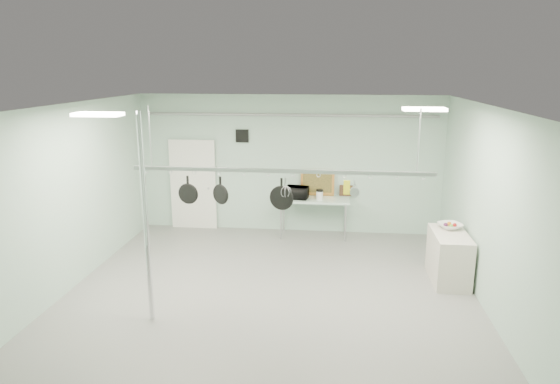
# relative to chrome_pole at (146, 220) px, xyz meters

# --- Properties ---
(floor) EXTENTS (8.00, 8.00, 0.00)m
(floor) POSITION_rel_chrome_pole_xyz_m (1.70, 0.60, -1.60)
(floor) COLOR gray
(floor) RESTS_ON ground
(ceiling) EXTENTS (7.00, 8.00, 0.02)m
(ceiling) POSITION_rel_chrome_pole_xyz_m (1.70, 0.60, 1.59)
(ceiling) COLOR silver
(ceiling) RESTS_ON back_wall
(back_wall) EXTENTS (7.00, 0.02, 3.20)m
(back_wall) POSITION_rel_chrome_pole_xyz_m (1.70, 4.59, 0.00)
(back_wall) COLOR #9DBDAA
(back_wall) RESTS_ON floor
(right_wall) EXTENTS (0.02, 8.00, 3.20)m
(right_wall) POSITION_rel_chrome_pole_xyz_m (5.19, 0.60, 0.00)
(right_wall) COLOR #9DBDAA
(right_wall) RESTS_ON floor
(door) EXTENTS (1.10, 0.10, 2.20)m
(door) POSITION_rel_chrome_pole_xyz_m (-0.60, 4.54, -0.55)
(door) COLOR silver
(door) RESTS_ON floor
(wall_vent) EXTENTS (0.30, 0.04, 0.30)m
(wall_vent) POSITION_rel_chrome_pole_xyz_m (0.60, 4.57, 0.65)
(wall_vent) COLOR black
(wall_vent) RESTS_ON back_wall
(conduit_pipe) EXTENTS (6.60, 0.07, 0.07)m
(conduit_pipe) POSITION_rel_chrome_pole_xyz_m (1.70, 4.50, 1.15)
(conduit_pipe) COLOR gray
(conduit_pipe) RESTS_ON back_wall
(chrome_pole) EXTENTS (0.08, 0.08, 3.20)m
(chrome_pole) POSITION_rel_chrome_pole_xyz_m (0.00, 0.00, 0.00)
(chrome_pole) COLOR silver
(chrome_pole) RESTS_ON floor
(prep_table) EXTENTS (1.60, 0.70, 0.91)m
(prep_table) POSITION_rel_chrome_pole_xyz_m (2.30, 4.20, -0.77)
(prep_table) COLOR #A6C3B2
(prep_table) RESTS_ON floor
(side_cabinet) EXTENTS (0.60, 1.20, 0.90)m
(side_cabinet) POSITION_rel_chrome_pole_xyz_m (4.85, 2.00, -1.15)
(side_cabinet) COLOR beige
(side_cabinet) RESTS_ON floor
(pot_rack) EXTENTS (4.80, 0.06, 1.00)m
(pot_rack) POSITION_rel_chrome_pole_xyz_m (1.90, 0.90, 0.63)
(pot_rack) COLOR #B7B7BC
(pot_rack) RESTS_ON ceiling
(light_panel_left) EXTENTS (0.65, 0.30, 0.05)m
(light_panel_left) POSITION_rel_chrome_pole_xyz_m (-0.50, -0.20, 1.56)
(light_panel_left) COLOR white
(light_panel_left) RESTS_ON ceiling
(light_panel_right) EXTENTS (0.65, 0.30, 0.05)m
(light_panel_right) POSITION_rel_chrome_pole_xyz_m (4.10, 1.20, 1.56)
(light_panel_right) COLOR white
(light_panel_right) RESTS_ON ceiling
(microwave) EXTENTS (0.55, 0.42, 0.28)m
(microwave) POSITION_rel_chrome_pole_xyz_m (1.92, 4.14, -0.56)
(microwave) COLOR black
(microwave) RESTS_ON prep_table
(coffee_canister) EXTENTS (0.18, 0.18, 0.20)m
(coffee_canister) POSITION_rel_chrome_pole_xyz_m (2.43, 4.08, -0.60)
(coffee_canister) COLOR silver
(coffee_canister) RESTS_ON prep_table
(painting_large) EXTENTS (0.78, 0.13, 0.58)m
(painting_large) POSITION_rel_chrome_pole_xyz_m (2.36, 4.50, -0.41)
(painting_large) COLOR orange
(painting_large) RESTS_ON prep_table
(painting_small) EXTENTS (0.31, 0.11, 0.25)m
(painting_small) POSITION_rel_chrome_pole_xyz_m (3.02, 4.50, -0.57)
(painting_small) COLOR #372113
(painting_small) RESTS_ON prep_table
(fruit_bowl) EXTENTS (0.54, 0.54, 0.10)m
(fruit_bowl) POSITION_rel_chrome_pole_xyz_m (4.89, 2.28, -0.65)
(fruit_bowl) COLOR silver
(fruit_bowl) RESTS_ON side_cabinet
(skillet_left) EXTENTS (0.34, 0.10, 0.46)m
(skillet_left) POSITION_rel_chrome_pole_xyz_m (0.38, 0.90, 0.26)
(skillet_left) COLOR black
(skillet_left) RESTS_ON pot_rack
(skillet_mid) EXTENTS (0.31, 0.22, 0.44)m
(skillet_mid) POSITION_rel_chrome_pole_xyz_m (0.92, 0.90, 0.26)
(skillet_mid) COLOR black
(skillet_mid) RESTS_ON pot_rack
(skillet_right) EXTENTS (0.40, 0.14, 0.53)m
(skillet_right) POSITION_rel_chrome_pole_xyz_m (1.92, 0.90, 0.22)
(skillet_right) COLOR black
(skillet_right) RESTS_ON pot_rack
(whisk) EXTENTS (0.21, 0.21, 0.32)m
(whisk) POSITION_rel_chrome_pole_xyz_m (1.98, 0.90, 0.33)
(whisk) COLOR #B6B6BB
(whisk) RESTS_ON pot_rack
(grater) EXTENTS (0.10, 0.04, 0.25)m
(grater) POSITION_rel_chrome_pole_xyz_m (2.94, 0.90, 0.36)
(grater) COLOR gold
(grater) RESTS_ON pot_rack
(saucepan) EXTENTS (0.16, 0.11, 0.26)m
(saucepan) POSITION_rel_chrome_pole_xyz_m (3.07, 0.90, 0.36)
(saucepan) COLOR #A4A3A8
(saucepan) RESTS_ON pot_rack
(fruit_cluster) EXTENTS (0.24, 0.24, 0.09)m
(fruit_cluster) POSITION_rel_chrome_pole_xyz_m (4.89, 2.28, -0.61)
(fruit_cluster) COLOR maroon
(fruit_cluster) RESTS_ON fruit_bowl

